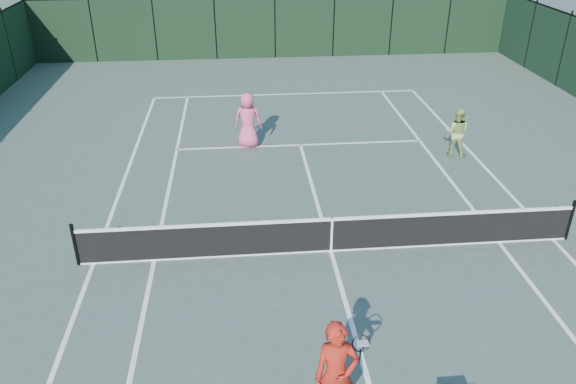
{
  "coord_description": "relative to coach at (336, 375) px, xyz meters",
  "views": [
    {
      "loc": [
        -2.04,
        -10.91,
        7.44
      ],
      "look_at": [
        -0.93,
        1.0,
        1.1
      ],
      "focal_mm": 35.0,
      "sensor_mm": 36.0,
      "label": 1
    }
  ],
  "objects": [
    {
      "name": "ground",
      "position": [
        0.72,
        4.74,
        -0.95
      ],
      "size": [
        90.0,
        90.0,
        0.0
      ],
      "primitive_type": "plane",
      "color": "#435247",
      "rests_on": "ground"
    },
    {
      "name": "sideline_doubles_left",
      "position": [
        -4.76,
        4.74,
        -0.95
      ],
      "size": [
        0.1,
        23.77,
        0.01
      ],
      "primitive_type": "cube",
      "color": "white",
      "rests_on": "ground"
    },
    {
      "name": "sideline_doubles_right",
      "position": [
        6.21,
        4.74,
        -0.95
      ],
      "size": [
        0.1,
        23.77,
        0.01
      ],
      "primitive_type": "cube",
      "color": "white",
      "rests_on": "ground"
    },
    {
      "name": "sideline_singles_left",
      "position": [
        -3.39,
        4.74,
        -0.95
      ],
      "size": [
        0.1,
        23.77,
        0.01
      ],
      "primitive_type": "cube",
      "color": "white",
      "rests_on": "ground"
    },
    {
      "name": "sideline_singles_right",
      "position": [
        4.84,
        4.74,
        -0.95
      ],
      "size": [
        0.1,
        23.77,
        0.01
      ],
      "primitive_type": "cube",
      "color": "white",
      "rests_on": "ground"
    },
    {
      "name": "baseline_far",
      "position": [
        0.72,
        16.63,
        -0.95
      ],
      "size": [
        10.97,
        0.1,
        0.01
      ],
      "primitive_type": "cube",
      "color": "white",
      "rests_on": "ground"
    },
    {
      "name": "service_line_far",
      "position": [
        0.72,
        11.14,
        -0.95
      ],
      "size": [
        8.23,
        0.1,
        0.01
      ],
      "primitive_type": "cube",
      "color": "white",
      "rests_on": "ground"
    },
    {
      "name": "center_service_line",
      "position": [
        0.72,
        4.74,
        -0.95
      ],
      "size": [
        0.1,
        12.8,
        0.01
      ],
      "primitive_type": "cube",
      "color": "white",
      "rests_on": "ground"
    },
    {
      "name": "tennis_net",
      "position": [
        0.72,
        4.74,
        -0.48
      ],
      "size": [
        11.69,
        0.09,
        1.06
      ],
      "color": "black",
      "rests_on": "ground"
    },
    {
      "name": "fence_far",
      "position": [
        0.72,
        22.74,
        0.55
      ],
      "size": [
        24.0,
        0.05,
        3.0
      ],
      "primitive_type": "cube",
      "color": "black",
      "rests_on": "ground"
    },
    {
      "name": "coach",
      "position": [
        0.0,
        0.0,
        0.0
      ],
      "size": [
        0.95,
        0.63,
        1.9
      ],
      "rotation": [
        0.0,
        0.0,
        0.01
      ],
      "color": "#AE2013",
      "rests_on": "ground"
    },
    {
      "name": "player_pink",
      "position": [
        -1.01,
        11.21,
        -0.03
      ],
      "size": [
        0.98,
        0.72,
        1.85
      ],
      "rotation": [
        0.0,
        0.0,
        2.99
      ],
      "color": "#E8527E",
      "rests_on": "ground"
    },
    {
      "name": "player_green",
      "position": [
        5.55,
        9.85,
        -0.15
      ],
      "size": [
        0.97,
        0.89,
        1.6
      ],
      "rotation": [
        0.0,
        0.0,
        2.67
      ],
      "color": "#9DBE5F",
      "rests_on": "ground"
    }
  ]
}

